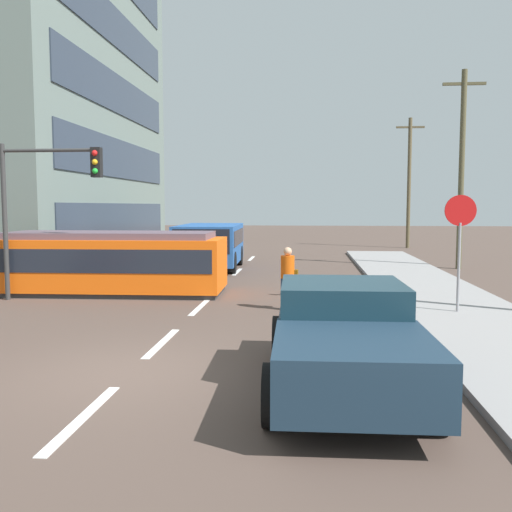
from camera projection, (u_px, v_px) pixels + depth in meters
ground_plane at (222, 286)px, 19.21m from camera, size 120.00×120.00×0.00m
sidewalk_curb_right at (457, 309)px, 14.62m from camera, size 3.20×36.00×0.14m
lane_stripe_0 at (83, 417)px, 7.30m from camera, size 0.16×2.40×0.01m
lane_stripe_1 at (162, 343)px, 11.27m from camera, size 0.16×2.40×0.01m
lane_stripe_2 at (200, 307)px, 15.24m from camera, size 0.16×2.40×0.01m
lane_stripe_3 at (237, 272)px, 23.39m from camera, size 0.16×2.40×0.01m
lane_stripe_4 at (251, 258)px, 29.34m from camera, size 0.16×2.40×0.01m
streetcar_tram at (111, 262)px, 17.65m from camera, size 7.15×2.70×1.94m
city_bus at (210, 244)px, 24.42m from camera, size 2.69×5.21×1.93m
pedestrian_crossing at (288, 275)px, 14.77m from camera, size 0.46×0.36×1.67m
pickup_truck_parked at (344, 336)px, 8.41m from camera, size 2.35×5.04×1.55m
parked_sedan_mid at (104, 261)px, 21.76m from camera, size 2.09×4.26×1.19m
parked_sedan_far at (145, 249)px, 28.01m from camera, size 2.20×4.58×1.19m
stop_sign at (460, 229)px, 13.74m from camera, size 0.76×0.07×2.88m
traffic_light_mast at (45, 190)px, 16.08m from camera, size 3.00×0.33×4.53m
utility_pole_mid at (462, 166)px, 24.22m from camera, size 1.80×0.24×8.55m
utility_pole_far at (409, 181)px, 36.44m from camera, size 1.80×0.24×8.41m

